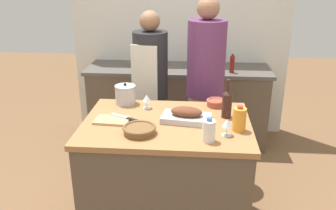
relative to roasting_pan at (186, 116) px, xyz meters
The scene contains 19 objects.
kitchen_island 0.52m from the roasting_pan, behind, with size 1.22×0.87×0.92m.
back_counter 1.64m from the roasting_pan, 95.30° to the left, with size 2.09×0.60×0.90m.
back_wall 1.93m from the roasting_pan, 94.33° to the left, with size 2.59×0.10×2.55m.
roasting_pan is the anchor object (origin of this frame).
wicker_basket 0.39m from the roasting_pan, 143.05° to the right, with size 0.23×0.23×0.05m.
cutting_board 0.54m from the roasting_pan, behind, with size 0.26×0.18×0.02m.
stock_pot 0.61m from the roasting_pan, 147.76° to the left, with size 0.17×0.17×0.18m.
mixing_bowl 0.40m from the roasting_pan, 55.06° to the left, with size 0.15×0.15×0.06m.
juice_jug 0.39m from the roasting_pan, 19.04° to the right, with size 0.09×0.09×0.18m.
milk_jug 0.35m from the roasting_pan, 63.51° to the right, with size 0.09×0.09×0.16m.
wine_bottle_green 0.32m from the roasting_pan, 18.67° to the left, with size 0.07×0.07×0.29m.
wine_glass_left 0.35m from the roasting_pan, 37.90° to the right, with size 0.07×0.07×0.12m.
wine_glass_right 0.40m from the roasting_pan, 144.80° to the left, with size 0.07×0.07×0.12m.
knife_chef 0.45m from the roasting_pan, behind, with size 0.23×0.15×0.01m.
condiment_bottle_tall 1.46m from the roasting_pan, 72.22° to the left, with size 0.05×0.05×0.21m.
condiment_bottle_short 1.68m from the roasting_pan, 82.31° to the left, with size 0.06×0.06×0.20m.
condiment_bottle_extra 1.67m from the roasting_pan, 112.97° to the left, with size 0.06×0.06×0.21m.
person_cook_aproned 0.93m from the roasting_pan, 113.66° to the left, with size 0.33×0.35×1.62m.
person_cook_guest 0.84m from the roasting_pan, 79.58° to the left, with size 0.35×0.35×1.75m.
Camera 1 is at (0.20, -2.37, 1.97)m, focal length 38.00 mm.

